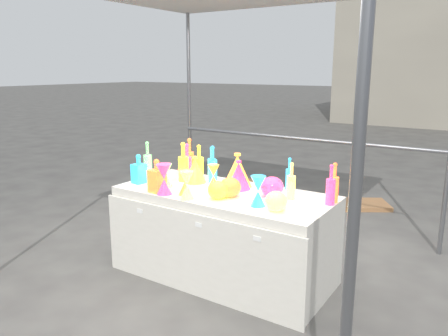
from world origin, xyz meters
The scene contains 30 objects.
ground centered at (0.00, 0.00, 0.00)m, with size 80.00×80.00×0.00m, color slate.
display_table centered at (0.00, -0.01, 0.37)m, with size 1.84×0.83×0.75m.
cardboard_box_closed centered at (-0.57, 1.73, 0.18)m, with size 0.49×0.36×0.36m, color #AB784D.
cardboard_box_flat centered at (0.46, 2.58, 0.03)m, with size 0.64×0.45×0.05m, color #AB784D.
bottle_0 centered at (-0.43, 0.24, 0.91)m, with size 0.08×0.08×0.32m, color red, non-canonical shape.
bottle_1 centered at (-0.31, 0.27, 0.90)m, with size 0.07×0.07×0.31m, color #1A8F1E, non-canonical shape.
bottle_2 centered at (-0.56, 0.27, 0.93)m, with size 0.08×0.08×0.36m, color #FFA21A, non-canonical shape.
bottle_3 centered at (-0.50, 0.16, 0.92)m, with size 0.09×0.09×0.34m, color #1F43B6, non-canonical shape.
bottle_5 centered at (-0.83, -0.01, 0.92)m, with size 0.08×0.08×0.35m, color #AE22A5, non-canonical shape.
bottle_6 centered at (-0.49, 0.09, 0.93)m, with size 0.09×0.09×0.36m, color red, non-canonical shape.
bottle_7 centered at (-0.22, 0.15, 0.92)m, with size 0.08×0.08×0.34m, color #1A8F1E, non-canonical shape.
decanter_1 centered at (-0.45, -0.31, 0.89)m, with size 0.11×0.11×0.28m, color #FFA21A, non-canonical shape.
decanter_2 centered at (-0.78, -0.18, 0.88)m, with size 0.10×0.10×0.26m, color #1A8F1E, non-canonical shape.
hourglass_0 centered at (-0.22, -0.25, 0.85)m, with size 0.10×0.10×0.21m, color #FFA21A, non-canonical shape.
hourglass_1 centered at (-0.36, -0.33, 0.87)m, with size 0.12×0.12×0.25m, color #1F43B6, non-canonical shape.
hourglass_2 centered at (-0.13, -0.34, 0.86)m, with size 0.11×0.11×0.22m, color teal, non-canonical shape.
hourglass_3 centered at (-0.50, -0.13, 0.85)m, with size 0.10×0.10×0.20m, color #AE22A5, non-canonical shape.
hourglass_4 centered at (-0.15, 0.06, 0.85)m, with size 0.10×0.10×0.20m, color red, non-canonical shape.
hourglass_5 centered at (0.42, -0.19, 0.86)m, with size 0.11×0.11×0.23m, color #1A8F1E, non-canonical shape.
globe_0 centered at (0.07, -0.20, 0.81)m, with size 0.16×0.16×0.13m, color red, non-canonical shape.
globe_1 centered at (0.59, -0.23, 0.81)m, with size 0.16×0.16×0.13m, color teal, non-canonical shape.
globe_2 centered at (0.13, -0.10, 0.82)m, with size 0.18×0.18×0.14m, color #FFA21A, non-canonical shape.
globe_3 centered at (0.40, 0.08, 0.82)m, with size 0.18×0.18×0.15m, color #1F43B6, non-canonical shape.
lampshade_0 centered at (-0.38, 0.11, 0.87)m, with size 0.20×0.20×0.24m, color #E6FF35, non-canonical shape.
lampshade_1 centered at (0.01, 0.19, 0.90)m, with size 0.25×0.25×0.29m, color #E6FF35, non-canonical shape.
lampshade_2 centered at (0.06, 0.14, 0.87)m, with size 0.21×0.21×0.25m, color #1F43B6, non-canonical shape.
bottle_8 centered at (0.42, 0.36, 0.89)m, with size 0.06×0.06×0.27m, color #1A8F1E, non-canonical shape.
bottle_9 centered at (0.86, 0.21, 0.90)m, with size 0.07×0.07×0.31m, color #FFA21A, non-canonical shape.
bottle_10 centered at (0.86, 0.13, 0.90)m, with size 0.07×0.07×0.31m, color #1F43B6, non-canonical shape.
bottle_11 centered at (0.55, 0.11, 0.90)m, with size 0.07×0.07×0.29m, color teal, non-canonical shape.
Camera 1 is at (1.90, -2.92, 1.75)m, focal length 35.00 mm.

